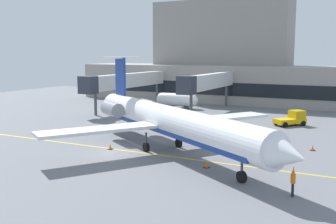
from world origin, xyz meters
name	(u,v)px	position (x,y,z in m)	size (l,w,h in m)	color
ground	(113,154)	(0.00, 0.00, -0.05)	(120.00, 120.00, 0.11)	slate
terminal_building	(227,65)	(-4.91, 46.51, 7.11)	(62.91, 12.29, 19.96)	gray
jet_bridge_west	(125,81)	(-16.46, 27.35, 4.79)	(2.40, 23.77, 6.16)	silver
jet_bridge_east	(208,82)	(-2.14, 29.46, 4.96)	(2.40, 19.60, 6.35)	silver
regional_jet	(167,120)	(4.29, 3.18, 3.09)	(30.15, 22.45, 9.17)	white
baggage_tug	(292,119)	(12.37, 23.82, 0.92)	(4.14, 4.43, 1.99)	#E5B20C
pushback_tractor	(166,119)	(-2.09, 15.15, 1.01)	(3.08, 3.31, 2.30)	silver
belt_loader	(147,107)	(-10.35, 24.38, 0.95)	(3.27, 3.67, 2.11)	#19389E
fuel_tank	(177,100)	(-8.99, 32.23, 1.46)	(7.69, 2.60, 2.61)	white
marshaller	(293,182)	(17.82, -4.30, 1.02)	(0.34, 0.83, 1.99)	#191E33
safety_cone_alpha	(313,148)	(17.00, 10.15, 0.25)	(0.47, 0.47, 0.55)	orange
safety_cone_bravo	(214,141)	(7.15, 8.49, 0.25)	(0.47, 0.47, 0.55)	orange
safety_cone_charlie	(110,147)	(-1.20, 1.31, 0.25)	(0.47, 0.47, 0.55)	orange
safety_cone_delta	(207,165)	(9.97, -0.44, 0.25)	(0.47, 0.47, 0.55)	orange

